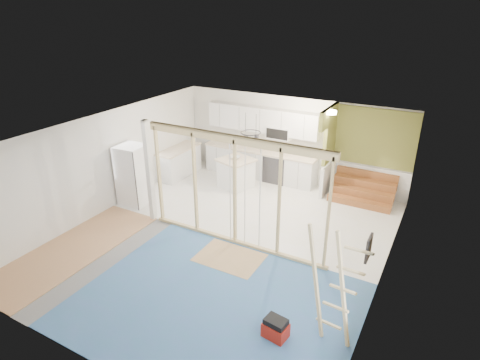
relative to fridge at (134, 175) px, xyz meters
The scene contains 17 objects.
room 3.15m from the fridge, ahead, with size 7.01×8.01×2.61m.
floor_overlays 3.29m from the fridge, ahead, with size 7.00×8.00×0.03m.
stud_frame 2.97m from the fridge, ahead, with size 4.66×0.14×2.60m.
base_cabinets 3.28m from the fridge, 63.13° to the left, with size 4.45×2.24×0.93m.
upper_cabinets 4.16m from the fridge, 56.31° to the left, with size 3.60×0.41×0.85m.
green_partition 6.05m from the fridge, 32.03° to the left, with size 2.25×1.51×2.60m.
pot_rack 3.34m from the fridge, 27.42° to the left, with size 0.52×0.52×0.72m.
sheathing_panel 7.02m from the fridge, 20.47° to the right, with size 0.02×4.00×2.60m, color tan.
electrical_panel 6.82m from the fridge, 15.86° to the right, with size 0.04×0.30×0.40m, color #37373C.
ceiling_light 5.43m from the fridge, 29.63° to the left, with size 0.32×0.32×0.08m, color #FFEABF.
fridge is the anchor object (origin of this frame).
island 2.97m from the fridge, 49.87° to the left, with size 1.15×1.15×0.90m.
bowl 2.96m from the fridge, 50.87° to the left, with size 0.28×0.28×0.07m, color beige.
soap_bottle_a 3.51m from the fridge, 69.83° to the left, with size 0.13×0.13×0.33m, color silver.
soap_bottle_b 5.05m from the fridge, 41.47° to the left, with size 0.09×0.10×0.21m, color silver.
toolbox 6.01m from the fridge, 26.06° to the right, with size 0.43×0.35×0.37m.
ladder 6.50m from the fridge, 19.76° to the right, with size 1.05×0.19×1.97m.
Camera 1 is at (4.19, -6.86, 5.04)m, focal length 30.00 mm.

